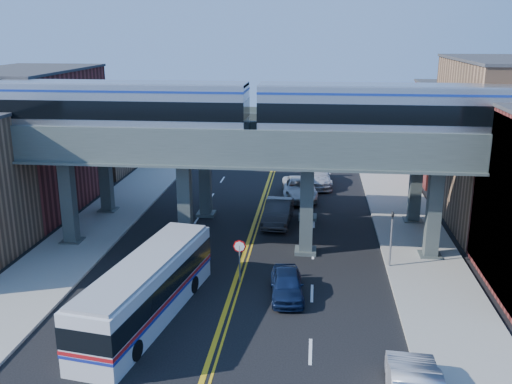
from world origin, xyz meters
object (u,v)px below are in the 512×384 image
car_lane_d (317,176)px  car_lane_a (287,284)px  traffic_signal (392,233)px  stop_sign (240,254)px  car_lane_b (278,212)px  car_lane_c (299,188)px  transit_train (120,108)px  transit_bus (147,290)px

car_lane_d → car_lane_a: bearing=-97.9°
car_lane_a → traffic_signal: bearing=31.1°
stop_sign → car_lane_b: (1.50, 10.61, -0.86)m
car_lane_b → car_lane_c: 7.09m
stop_sign → car_lane_d: 22.44m
transit_train → stop_sign: size_ratio=19.07×
stop_sign → car_lane_c: stop_sign is taller
car_lane_a → car_lane_c: (0.04, 19.10, 0.13)m
traffic_signal → car_lane_c: traffic_signal is taller
transit_bus → car_lane_d: size_ratio=1.88×
stop_sign → traffic_signal: traffic_signal is taller
car_lane_a → car_lane_d: 23.59m
car_lane_d → car_lane_c: bearing=-112.7°
transit_train → traffic_signal: 18.68m
car_lane_b → car_lane_c: bearing=82.1°
transit_bus → car_lane_d: 27.95m
traffic_signal → transit_bus: traffic_signal is taller
car_lane_c → traffic_signal: bearing=-71.7°
traffic_signal → transit_bus: (-13.00, -7.64, -0.75)m
transit_bus → car_lane_d: (8.44, 26.64, -0.63)m
transit_train → car_lane_a: transit_train is taller
stop_sign → car_lane_a: 3.36m
stop_sign → traffic_signal: 9.41m
traffic_signal → car_lane_b: traffic_signal is taller
transit_train → traffic_signal: (17.16, -2.00, -7.08)m
car_lane_c → transit_bus: bearing=-111.6°
stop_sign → transit_bus: bearing=-131.5°
transit_train → car_lane_d: bearing=53.5°
transit_bus → car_lane_c: bearing=-8.1°
traffic_signal → car_lane_d: bearing=103.5°
car_lane_a → car_lane_b: 12.22m
car_lane_c → car_lane_d: 4.68m
transit_bus → car_lane_a: size_ratio=2.74×
transit_train → car_lane_c: bearing=48.5°
stop_sign → car_lane_a: stop_sign is taller
car_lane_d → transit_train: bearing=-130.7°
transit_train → traffic_signal: size_ratio=12.23×
stop_sign → transit_bus: (-4.10, -4.64, -0.21)m
traffic_signal → car_lane_a: bearing=-143.3°
transit_train → car_lane_c: (11.12, 12.56, -8.51)m
transit_bus → transit_train: bearing=32.6°
transit_train → car_lane_a: (11.08, -6.54, -8.64)m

